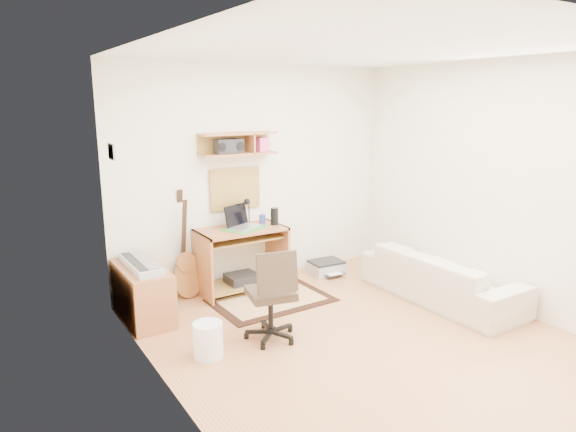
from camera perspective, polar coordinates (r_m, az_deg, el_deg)
floor at (r=4.96m, az=8.17°, el=-13.51°), size 3.60×4.00×0.01m
ceiling at (r=4.47m, az=9.28°, el=18.04°), size 3.60×4.00×0.01m
back_wall at (r=6.17m, az=-3.55°, el=4.55°), size 3.60×0.01×2.60m
left_wall at (r=3.65m, az=-13.34°, el=-1.57°), size 0.01×4.00×2.60m
right_wall at (r=5.87m, az=22.20°, el=3.19°), size 0.01×4.00×2.60m
wall_shelf at (r=5.88m, az=-5.58°, el=8.02°), size 0.90×0.25×0.26m
cork_board at (r=6.04m, az=-5.92°, el=3.06°), size 0.64×0.03×0.49m
wall_photo at (r=5.01m, az=-19.07°, el=6.80°), size 0.02×0.20×0.15m
desk at (r=5.97m, az=-5.22°, el=-4.88°), size 1.00×0.55×0.75m
laptop at (r=5.84m, az=-4.93°, el=-0.11°), size 0.46×0.46×0.27m
speaker at (r=6.00m, az=-1.52°, el=-0.04°), size 0.09×0.09×0.20m
desk_lamp at (r=6.04m, az=-4.37°, el=0.56°), size 0.11×0.11×0.32m
pencil_cup at (r=6.10m, az=-2.88°, el=-0.31°), size 0.07×0.07×0.10m
boombox at (r=5.82m, az=-6.65°, el=7.75°), size 0.31×0.14×0.16m
rug at (r=5.77m, az=-1.87°, el=-9.34°), size 1.30×0.88×0.02m
task_chair at (r=4.76m, az=-1.96°, el=-8.58°), size 0.55×0.55×0.90m
cabinet at (r=5.44m, az=-15.93°, el=-8.27°), size 0.40×0.90×0.55m
music_keyboard at (r=5.34m, az=-16.13°, el=-5.16°), size 0.24×0.78×0.07m
guitar at (r=5.79m, az=-11.30°, el=-3.18°), size 0.34×0.22×1.23m
waste_basket at (r=4.61m, az=-8.90°, el=-13.48°), size 0.31×0.31×0.31m
printer at (r=6.63m, az=4.28°, el=-5.69°), size 0.44×0.35×0.16m
sofa at (r=5.93m, az=16.77°, el=-5.66°), size 0.54×1.86×0.73m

